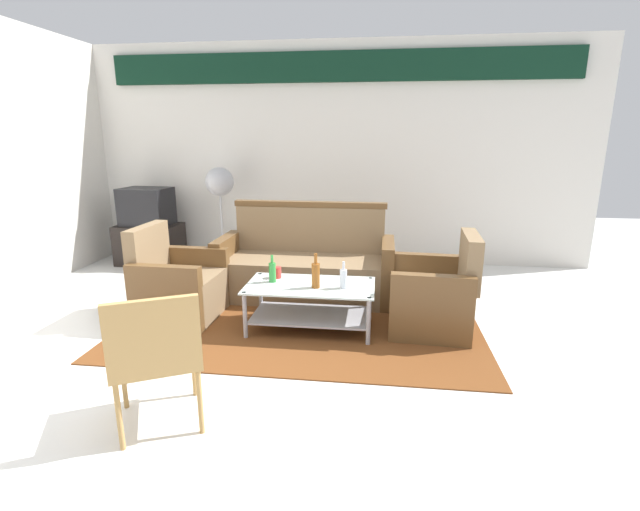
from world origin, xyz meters
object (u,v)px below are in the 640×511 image
(cup, at_px, (277,272))
(wicker_chair, at_px, (156,351))
(bottle_brown, at_px, (316,275))
(pedestal_fan, at_px, (220,188))
(bottle_green, at_px, (272,272))
(couch, at_px, (306,267))
(armchair_left, at_px, (179,287))
(bottle_clear, at_px, (343,278))
(coffee_table, at_px, (310,300))
(television, at_px, (147,206))
(armchair_right, at_px, (434,298))
(tv_stand, at_px, (150,244))

(cup, distance_m, wicker_chair, 1.69)
(bottle_brown, xyz_separation_m, pedestal_fan, (-1.50, 1.99, 0.49))
(bottle_green, xyz_separation_m, cup, (0.01, 0.12, -0.04))
(couch, bearing_deg, armchair_left, 33.80)
(couch, distance_m, pedestal_fan, 1.80)
(bottle_clear, relative_size, pedestal_fan, 0.18)
(bottle_clear, bearing_deg, pedestal_fan, 131.26)
(bottle_clear, height_order, cup, bottle_clear)
(coffee_table, relative_size, television, 1.73)
(armchair_left, height_order, cup, armchair_left)
(armchair_right, bearing_deg, couch, 64.36)
(cup, xyz_separation_m, television, (-2.10, 1.71, 0.30))
(bottle_clear, bearing_deg, wicker_chair, -122.74)
(couch, distance_m, bottle_green, 0.85)
(bottle_green, bearing_deg, couch, 78.20)
(bottle_clear, relative_size, tv_stand, 0.29)
(bottle_brown, xyz_separation_m, bottle_green, (-0.40, 0.11, -0.02))
(television, bearing_deg, coffee_table, 147.24)
(couch, bearing_deg, television, -23.61)
(television, xyz_separation_m, wicker_chair, (1.78, -3.38, -0.27))
(armchair_right, distance_m, cup, 1.40)
(bottle_brown, height_order, cup, bottle_brown)
(armchair_left, distance_m, tv_stand, 2.09)
(couch, height_order, television, television)
(couch, relative_size, bottle_green, 7.47)
(couch, xyz_separation_m, bottle_brown, (0.23, -0.92, 0.21))
(armchair_right, bearing_deg, television, 67.52)
(pedestal_fan, bearing_deg, coffee_table, -53.08)
(coffee_table, bearing_deg, pedestal_fan, 126.92)
(armchair_right, relative_size, bottle_brown, 2.85)
(cup, height_order, television, television)
(bottle_brown, distance_m, wicker_chair, 1.60)
(couch, relative_size, bottle_brown, 6.07)
(wicker_chair, bearing_deg, television, 90.71)
(television, bearing_deg, cup, 145.66)
(coffee_table, xyz_separation_m, pedestal_fan, (-1.44, 1.92, 0.74))
(television, bearing_deg, bottle_green, 143.60)
(bottle_green, distance_m, television, 2.79)
(coffee_table, bearing_deg, tv_stand, 142.39)
(couch, bearing_deg, bottle_brown, 104.75)
(coffee_table, xyz_separation_m, wicker_chair, (-0.64, -1.50, 0.22))
(wicker_chair, bearing_deg, coffee_table, 39.71)
(tv_stand, distance_m, wicker_chair, 3.82)
(tv_stand, bearing_deg, armchair_left, -55.97)
(armchair_left, distance_m, television, 2.14)
(tv_stand, bearing_deg, television, 85.11)
(bottle_brown, xyz_separation_m, wicker_chair, (-0.70, -1.44, -0.03))
(tv_stand, relative_size, wicker_chair, 0.95)
(television, bearing_deg, couch, 160.47)
(couch, height_order, bottle_brown, couch)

